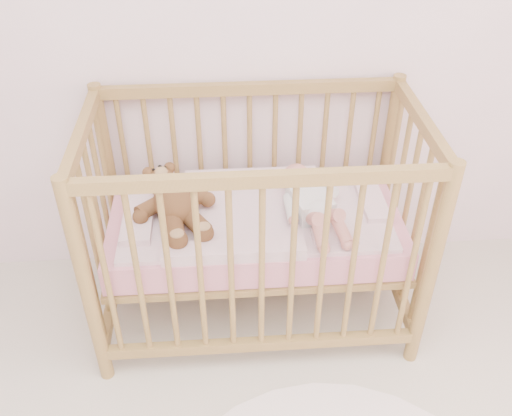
{
  "coord_description": "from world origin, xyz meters",
  "views": [
    {
      "loc": [
        -0.01,
        -0.3,
        2.0
      ],
      "look_at": [
        0.12,
        1.55,
        0.62
      ],
      "focal_mm": 40.0,
      "sensor_mm": 36.0,
      "label": 1
    }
  ],
  "objects": [
    {
      "name": "crib",
      "position": [
        0.12,
        1.6,
        0.5
      ],
      "size": [
        1.36,
        0.76,
        1.0
      ],
      "primitive_type": null,
      "color": "olive",
      "rests_on": "floor"
    },
    {
      "name": "mattress",
      "position": [
        0.12,
        1.6,
        0.49
      ],
      "size": [
        1.22,
        0.62,
        0.13
      ],
      "primitive_type": "cube",
      "color": "pink",
      "rests_on": "crib"
    },
    {
      "name": "teddy_bear",
      "position": [
        -0.21,
        1.58,
        0.65
      ],
      "size": [
        0.52,
        0.61,
        0.14
      ],
      "primitive_type": null,
      "rotation": [
        0.0,
        0.0,
        0.35
      ],
      "color": "brown",
      "rests_on": "blanket"
    },
    {
      "name": "blanket",
      "position": [
        0.12,
        1.6,
        0.56
      ],
      "size": [
        1.1,
        0.58,
        0.06
      ],
      "primitive_type": null,
      "color": "pink",
      "rests_on": "mattress"
    },
    {
      "name": "baby",
      "position": [
        0.34,
        1.58,
        0.64
      ],
      "size": [
        0.38,
        0.6,
        0.13
      ],
      "primitive_type": null,
      "rotation": [
        0.0,
        0.0,
        0.22
      ],
      "color": "white",
      "rests_on": "blanket"
    }
  ]
}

